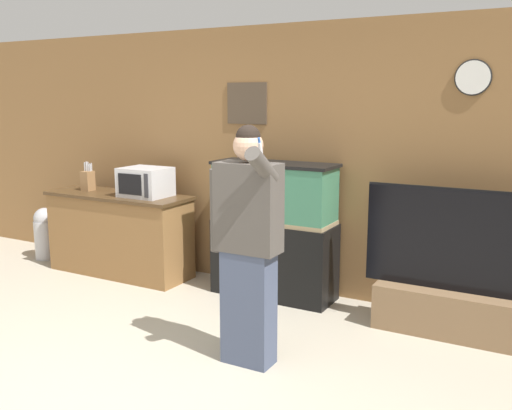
% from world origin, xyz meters
% --- Properties ---
extents(ground_plane, '(18.00, 18.00, 0.00)m').
position_xyz_m(ground_plane, '(0.00, 0.00, 0.00)').
color(ground_plane, '#B2A893').
extents(wall_back_paneled, '(10.00, 0.08, 2.60)m').
position_xyz_m(wall_back_paneled, '(0.00, 2.48, 1.30)').
color(wall_back_paneled, olive).
rests_on(wall_back_paneled, ground_plane).
extents(counter_island, '(1.66, 0.58, 0.89)m').
position_xyz_m(counter_island, '(-1.91, 2.01, 0.44)').
color(counter_island, brown).
rests_on(counter_island, ground_plane).
extents(microwave, '(0.48, 0.41, 0.30)m').
position_xyz_m(microwave, '(-1.55, 2.04, 1.04)').
color(microwave, silver).
rests_on(microwave, counter_island).
extents(knife_block, '(0.11, 0.12, 0.32)m').
position_xyz_m(knife_block, '(-2.36, 2.02, 1.00)').
color(knife_block, olive).
rests_on(knife_block, counter_island).
extents(aquarium_on_stand, '(1.19, 0.44, 1.31)m').
position_xyz_m(aquarium_on_stand, '(-0.11, 2.18, 0.65)').
color(aquarium_on_stand, black).
rests_on(aquarium_on_stand, ground_plane).
extents(tv_on_stand, '(1.53, 0.40, 1.21)m').
position_xyz_m(tv_on_stand, '(1.61, 2.06, 0.35)').
color(tv_on_stand, brown).
rests_on(tv_on_stand, ground_plane).
extents(person_standing, '(0.54, 0.41, 1.73)m').
position_xyz_m(person_standing, '(0.38, 0.81, 0.90)').
color(person_standing, '#424C66').
rests_on(person_standing, ground_plane).
extents(trash_bin, '(0.26, 0.26, 0.62)m').
position_xyz_m(trash_bin, '(-3.10, 2.02, 0.32)').
color(trash_bin, '#B7B7BC').
rests_on(trash_bin, ground_plane).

